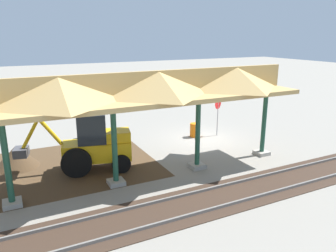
{
  "coord_description": "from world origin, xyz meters",
  "views": [
    {
      "loc": [
        10.87,
        16.73,
        6.39
      ],
      "look_at": [
        3.19,
        1.45,
        1.6
      ],
      "focal_mm": 35.0,
      "sensor_mm": 36.0,
      "label": 1
    }
  ],
  "objects": [
    {
      "name": "backhoe",
      "position": [
        7.38,
        1.8,
        1.26
      ],
      "size": [
        5.41,
        2.41,
        2.82
      ],
      "color": "#EAB214",
      "rests_on": "ground"
    },
    {
      "name": "traffic_barrel",
      "position": [
        0.27,
        -0.6,
        0.45
      ],
      "size": [
        0.56,
        0.56,
        0.9
      ],
      "primitive_type": "cylinder",
      "color": "orange",
      "rests_on": "ground"
    },
    {
      "name": "dirt_work_zone",
      "position": [
        9.01,
        0.77,
        0.0
      ],
      "size": [
        9.54,
        7.0,
        0.01
      ],
      "primitive_type": "cube",
      "color": "#4C3823",
      "rests_on": "ground"
    },
    {
      "name": "stop_sign",
      "position": [
        -1.23,
        -0.2,
        1.83
      ],
      "size": [
        0.69,
        0.37,
        2.53
      ],
      "color": "gray",
      "rests_on": "ground"
    },
    {
      "name": "rail_tracks",
      "position": [
        0.0,
        6.96,
        0.03
      ],
      "size": [
        60.0,
        2.58,
        0.15
      ],
      "color": "slate",
      "rests_on": "ground"
    },
    {
      "name": "dirt_mound",
      "position": [
        10.78,
        -0.29,
        0.0
      ],
      "size": [
        4.31,
        4.31,
        2.14
      ],
      "primitive_type": "cone",
      "color": "#4C3823",
      "rests_on": "ground"
    },
    {
      "name": "ground_plane",
      "position": [
        0.0,
        0.0,
        0.0
      ],
      "size": [
        120.0,
        120.0,
        0.0
      ],
      "primitive_type": "plane",
      "color": "gray"
    }
  ]
}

